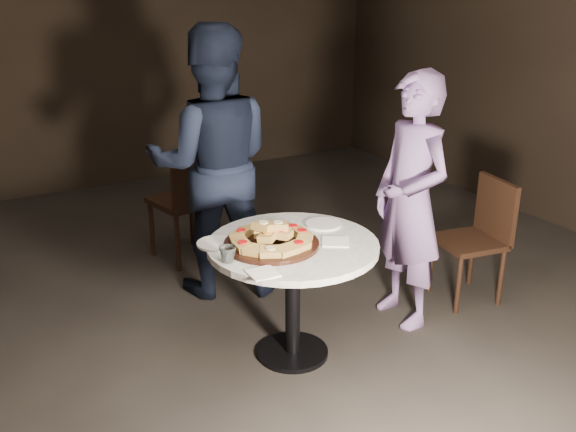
{
  "coord_description": "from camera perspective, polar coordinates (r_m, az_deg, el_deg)",
  "views": [
    {
      "loc": [
        -1.43,
        -2.65,
        1.97
      ],
      "look_at": [
        0.11,
        0.02,
        0.8
      ],
      "focal_mm": 40.0,
      "sensor_mm": 36.0,
      "label": 1
    }
  ],
  "objects": [
    {
      "name": "diner_navy",
      "position": [
        4.03,
        -6.7,
        4.62
      ],
      "size": [
        1.01,
        0.91,
        1.7
      ],
      "primitive_type": "imported",
      "rotation": [
        0.0,
        0.0,
        2.75
      ],
      "color": "black",
      "rests_on": "ground"
    },
    {
      "name": "chair_right",
      "position": [
        4.2,
        16.72,
        -1.31
      ],
      "size": [
        0.44,
        0.42,
        0.78
      ],
      "rotation": [
        0.0,
        0.0,
        -1.74
      ],
      "color": "black",
      "rests_on": "ground"
    },
    {
      "name": "diner_teal",
      "position": [
        3.72,
        10.85,
        1.25
      ],
      "size": [
        0.37,
        0.55,
        1.49
      ],
      "primitive_type": "imported",
      "rotation": [
        0.0,
        0.0,
        -1.6
      ],
      "color": "slate",
      "rests_on": "ground"
    },
    {
      "name": "floor",
      "position": [
        3.59,
        -1.38,
        -12.39
      ],
      "size": [
        7.0,
        7.0,
        0.0
      ],
      "primitive_type": "plane",
      "color": "black",
      "rests_on": "ground"
    },
    {
      "name": "plate_left",
      "position": [
        3.3,
        -6.38,
        -2.44
      ],
      "size": [
        0.2,
        0.2,
        0.01
      ],
      "primitive_type": "cylinder",
      "rotation": [
        0.0,
        0.0,
        -0.0
      ],
      "color": "white",
      "rests_on": "table"
    },
    {
      "name": "focaccia_pile",
      "position": [
        3.24,
        -1.48,
        -1.75
      ],
      "size": [
        0.43,
        0.43,
        0.12
      ],
      "rotation": [
        0.0,
        0.0,
        0.32
      ],
      "color": "#AB8642",
      "rests_on": "serving_board"
    },
    {
      "name": "chair_far",
      "position": [
        4.57,
        -8.73,
        1.86
      ],
      "size": [
        0.48,
        0.5,
        0.87
      ],
      "rotation": [
        0.0,
        0.0,
        3.34
      ],
      "color": "black",
      "rests_on": "ground"
    },
    {
      "name": "napkin_near",
      "position": [
        2.97,
        -2.25,
        -5.09
      ],
      "size": [
        0.14,
        0.14,
        0.01
      ],
      "primitive_type": "cube",
      "rotation": [
        0.0,
        0.0,
        -0.06
      ],
      "color": "white",
      "rests_on": "table"
    },
    {
      "name": "serving_board",
      "position": [
        3.26,
        -1.49,
        -2.5
      ],
      "size": [
        0.55,
        0.55,
        0.02
      ],
      "primitive_type": "cylinder",
      "rotation": [
        0.0,
        0.0,
        -0.14
      ],
      "color": "black",
      "rests_on": "table"
    },
    {
      "name": "table",
      "position": [
        3.35,
        0.43,
        -4.33
      ],
      "size": [
        1.13,
        1.13,
        0.67
      ],
      "rotation": [
        0.0,
        0.0,
        0.33
      ],
      "color": "black",
      "rests_on": "ground"
    },
    {
      "name": "water_glass",
      "position": [
        3.08,
        -5.39,
        -3.42
      ],
      "size": [
        0.1,
        0.1,
        0.08
      ],
      "primitive_type": "imported",
      "rotation": [
        0.0,
        0.0,
        0.24
      ],
      "color": "silver",
      "rests_on": "table"
    },
    {
      "name": "plate_right",
      "position": [
        3.53,
        3.16,
        -0.72
      ],
      "size": [
        0.2,
        0.2,
        0.01
      ],
      "primitive_type": "cylinder",
      "rotation": [
        0.0,
        0.0,
        -0.01
      ],
      "color": "white",
      "rests_on": "table"
    },
    {
      "name": "napkin_far",
      "position": [
        3.31,
        4.24,
        -2.29
      ],
      "size": [
        0.19,
        0.19,
        0.01
      ],
      "primitive_type": "cube",
      "rotation": [
        0.0,
        0.0,
        -0.58
      ],
      "color": "white",
      "rests_on": "table"
    }
  ]
}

